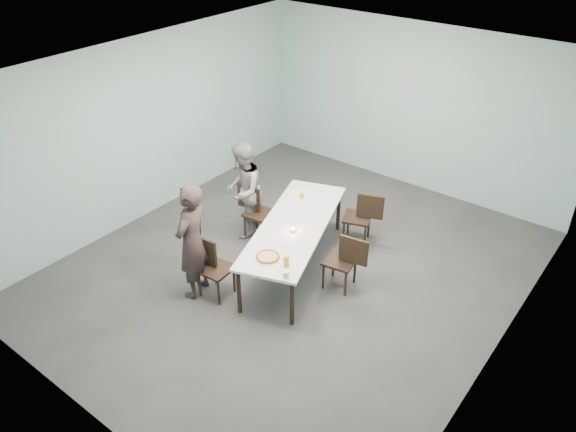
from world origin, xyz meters
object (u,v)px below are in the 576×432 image
Objects in this scene: chair_near_left at (211,263)px; amber_tumbler at (302,196)px; chair_near_right at (345,258)px; tealight at (293,230)px; beer_glass at (286,261)px; diner_far at (243,190)px; chair_far_right at (363,215)px; chair_far_left at (255,208)px; side_plate at (288,242)px; diner_near at (192,242)px; water_tumbler at (286,274)px; table at (294,228)px; pizza at (268,257)px.

chair_near_left is 10.88× the size of amber_tumbler.
chair_near_right reaches higher than amber_tumbler.
chair_near_left is 15.54× the size of tealight.
diner_far is at bearing 147.11° from beer_glass.
diner_far is (-1.66, -0.93, 0.29)m from chair_far_right.
chair_near_right is at bearing -13.79° from chair_far_left.
beer_glass is (0.31, -0.45, 0.07)m from side_plate.
chair_far_right is at bearing 81.78° from side_plate.
diner_near is (-1.59, -1.36, 0.35)m from chair_near_right.
side_plate is 0.78m from water_tumbler.
table is 15.29× the size of side_plate.
amber_tumbler is (-0.59, 1.57, 0.02)m from pizza.
table is 1.61× the size of diner_near.
chair_far_right is 2.10m from pizza.
water_tumbler is at bearing -21.86° from pizza.
chair_near_left is at bearing -158.61° from pizza.
pizza is 0.46m from side_plate.
chair_far_left is 1.72m from chair_far_right.
diner_far is at bearing 141.74° from pizza.
beer_glass is at bearing -60.13° from amber_tumbler.
beer_glass reaches higher than chair_near_right.
side_plate is 2.00× the size of water_tumbler.
chair_near_left reaches higher than water_tumbler.
diner_far is (-1.21, 0.26, 0.10)m from table.
amber_tumbler is (0.65, 0.38, 0.29)m from chair_far_left.
diner_near is 1.33m from beer_glass.
beer_glass is at bearing -59.19° from tealight.
tealight is at bearing -28.42° from chair_far_left.
chair_near_left is 1.25m from water_tumbler.
beer_glass is 1.80m from amber_tumbler.
pizza is (0.22, -0.88, 0.08)m from table.
tealight is at bearing 53.48° from chair_near_left.
diner_near is at bearing -169.34° from water_tumbler.
chair_far_right is 2.79m from diner_near.
side_plate is at bearing -66.19° from tealight.
diner_near is at bearing -146.56° from chair_near_left.
chair_far_right is 1.42m from tealight.
table is 1.25m from water_tumbler.
table is at bearing 104.39° from pizza.
tealight is at bearing 5.84° from chair_near_right.
chair_far_right reaches higher than side_plate.
chair_far_left is at bearing 76.52° from diner_far.
water_tumbler is at bearing 70.74° from chair_near_right.
pizza is (0.77, 0.30, 0.27)m from chair_near_left.
pizza is at bearing -75.61° from table.
chair_near_right is 2.11m from diner_far.
chair_near_right is 1.15m from water_tumbler.
amber_tumbler is at bearing 155.60° from diner_near.
side_plate is at bearing 34.97° from diner_far.
side_plate is 3.21× the size of tealight.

